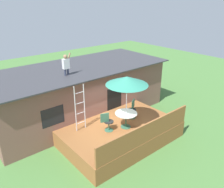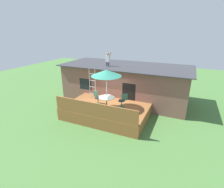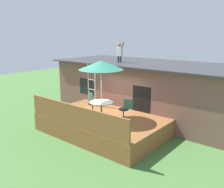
{
  "view_description": "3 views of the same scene",
  "coord_description": "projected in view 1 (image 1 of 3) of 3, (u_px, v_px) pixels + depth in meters",
  "views": [
    {
      "loc": [
        -6.5,
        -7.21,
        6.54
      ],
      "look_at": [
        0.42,
        1.09,
        2.0
      ],
      "focal_mm": 37.12,
      "sensor_mm": 36.0,
      "label": 1
    },
    {
      "loc": [
        4.69,
        -9.6,
        5.64
      ],
      "look_at": [
        0.13,
        0.6,
        1.46
      ],
      "focal_mm": 27.65,
      "sensor_mm": 36.0,
      "label": 2
    },
    {
      "loc": [
        6.98,
        -7.89,
        4.38
      ],
      "look_at": [
        -0.08,
        0.73,
        1.68
      ],
      "focal_mm": 39.09,
      "sensor_mm": 36.0,
      "label": 3
    }
  ],
  "objects": [
    {
      "name": "person_figure",
      "position": [
        66.0,
        63.0,
        11.34
      ],
      "size": [
        0.47,
        0.2,
        1.11
      ],
      "color": "#33384C",
      "rests_on": "house"
    },
    {
      "name": "patio_umbrella",
      "position": [
        127.0,
        81.0,
        10.15
      ],
      "size": [
        1.9,
        1.9,
        2.54
      ],
      "color": "silver",
      "rests_on": "deck"
    },
    {
      "name": "deck_railing",
      "position": [
        147.0,
        133.0,
        9.77
      ],
      "size": [
        5.4,
        0.08,
        0.9
      ],
      "primitive_type": "cube",
      "color": "brown",
      "rests_on": "deck"
    },
    {
      "name": "patio_chair_right",
      "position": [
        132.0,
        109.0,
        11.79
      ],
      "size": [
        0.58,
        0.44,
        0.92
      ],
      "rotation": [
        0.0,
        0.0,
        -2.63
      ],
      "color": "#33664C",
      "rests_on": "deck"
    },
    {
      "name": "deck",
      "position": [
        120.0,
        133.0,
        11.32
      ],
      "size": [
        5.5,
        3.55,
        0.8
      ],
      "primitive_type": "cube",
      "color": "brown",
      "rests_on": "ground"
    },
    {
      "name": "patio_table",
      "position": [
        126.0,
        116.0,
        10.83
      ],
      "size": [
        1.04,
        1.04,
        0.74
      ],
      "color": "#33664C",
      "rests_on": "deck"
    },
    {
      "name": "house",
      "position": [
        79.0,
        91.0,
        13.46
      ],
      "size": [
        10.5,
        4.5,
        2.92
      ],
      "color": "brown",
      "rests_on": "ground"
    },
    {
      "name": "patio_chair_left",
      "position": [
        107.0,
        122.0,
        10.59
      ],
      "size": [
        0.6,
        0.44,
        0.92
      ],
      "rotation": [
        0.0,
        0.0,
        -0.34
      ],
      "color": "#33664C",
      "rests_on": "deck"
    },
    {
      "name": "ground_plane",
      "position": [
        120.0,
        140.0,
        11.48
      ],
      "size": [
        40.0,
        40.0,
        0.0
      ],
      "primitive_type": "plane",
      "color": "#477538"
    },
    {
      "name": "step_ladder",
      "position": [
        80.0,
        108.0,
        10.46
      ],
      "size": [
        0.52,
        0.04,
        2.2
      ],
      "color": "silver",
      "rests_on": "deck"
    }
  ]
}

